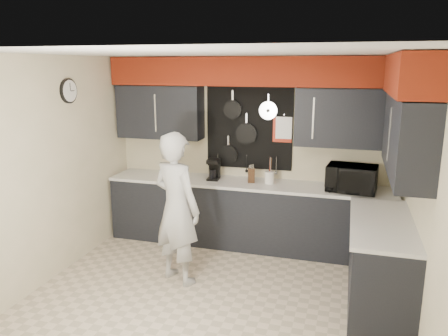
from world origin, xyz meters
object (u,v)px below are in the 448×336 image
(microwave, at_px, (352,178))
(knife_block, at_px, (251,175))
(person, at_px, (177,208))
(utensil_crock, at_px, (269,177))
(coffee_maker, at_px, (214,169))

(microwave, relative_size, knife_block, 3.11)
(microwave, height_order, person, person)
(knife_block, xyz_separation_m, utensil_crock, (0.25, 0.02, -0.02))
(utensil_crock, xyz_separation_m, coffee_maker, (-0.79, -0.00, 0.07))
(utensil_crock, height_order, person, person)
(microwave, height_order, coffee_maker, microwave)
(knife_block, xyz_separation_m, person, (-0.59, -1.23, -0.13))
(microwave, height_order, utensil_crock, microwave)
(microwave, distance_m, knife_block, 1.31)
(utensil_crock, xyz_separation_m, person, (-0.84, -1.25, -0.12))
(microwave, xyz_separation_m, coffee_maker, (-1.85, 0.08, -0.02))
(microwave, xyz_separation_m, person, (-1.91, -1.17, -0.20))
(microwave, xyz_separation_m, utensil_crock, (-1.07, 0.08, -0.09))
(knife_block, distance_m, person, 1.37)
(coffee_maker, bearing_deg, microwave, -8.79)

